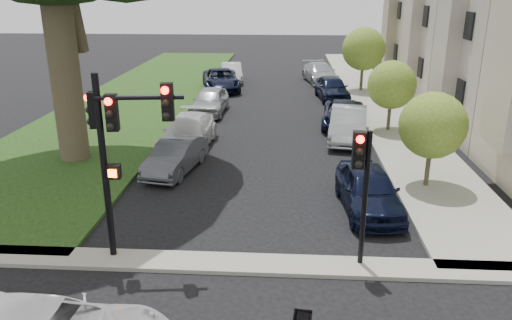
# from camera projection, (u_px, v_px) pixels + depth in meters

# --- Properties ---
(ground) EXTENTS (140.00, 140.00, 0.00)m
(ground) POSITION_uv_depth(u_px,v_px,m) (242.00, 311.00, 11.62)
(ground) COLOR black
(ground) RESTS_ON ground
(grass_strip) EXTENTS (8.00, 44.00, 0.12)m
(grass_strip) POSITION_uv_depth(u_px,v_px,m) (145.00, 94.00, 34.75)
(grass_strip) COLOR black
(grass_strip) RESTS_ON ground
(sidewalk_right) EXTENTS (3.50, 44.00, 0.12)m
(sidewalk_right) POSITION_uv_depth(u_px,v_px,m) (373.00, 97.00, 33.80)
(sidewalk_right) COLOR #9B9A7D
(sidewalk_right) RESTS_ON ground
(sidewalk_cross) EXTENTS (60.00, 1.00, 0.12)m
(sidewalk_cross) POSITION_uv_depth(u_px,v_px,m) (249.00, 264.00, 13.48)
(sidewalk_cross) COLOR #9B9A7D
(sidewalk_cross) RESTS_ON ground
(small_tree_a) EXTENTS (2.43, 2.43, 3.64)m
(small_tree_a) POSITION_uv_depth(u_px,v_px,m) (433.00, 126.00, 17.96)
(small_tree_a) COLOR brown
(small_tree_a) RESTS_ON ground
(small_tree_b) EXTENTS (2.45, 2.45, 3.68)m
(small_tree_b) POSITION_uv_depth(u_px,v_px,m) (392.00, 85.00, 25.17)
(small_tree_b) COLOR brown
(small_tree_b) RESTS_ON ground
(small_tree_c) EXTENTS (3.01, 3.01, 4.52)m
(small_tree_c) POSITION_uv_depth(u_px,v_px,m) (364.00, 49.00, 34.89)
(small_tree_c) COLOR brown
(small_tree_c) RESTS_ON ground
(traffic_signal_main) EXTENTS (2.52, 0.66, 5.15)m
(traffic_signal_main) POSITION_uv_depth(u_px,v_px,m) (117.00, 136.00, 12.76)
(traffic_signal_main) COLOR black
(traffic_signal_main) RESTS_ON ground
(traffic_signal_secondary) EXTENTS (0.47, 0.38, 3.80)m
(traffic_signal_secondary) POSITION_uv_depth(u_px,v_px,m) (362.00, 175.00, 12.64)
(traffic_signal_secondary) COLOR black
(traffic_signal_secondary) RESTS_ON ground
(car_parked_0) EXTENTS (2.10, 4.51, 1.49)m
(car_parked_0) POSITION_uv_depth(u_px,v_px,m) (369.00, 190.00, 16.64)
(car_parked_0) COLOR black
(car_parked_0) RESTS_ON ground
(car_parked_1) EXTENTS (2.35, 5.02, 1.59)m
(car_parked_1) POSITION_uv_depth(u_px,v_px,m) (348.00, 124.00, 24.33)
(car_parked_1) COLOR #999BA0
(car_parked_1) RESTS_ON ground
(car_parked_2) EXTENTS (2.70, 4.94, 1.31)m
(car_parked_2) POSITION_uv_depth(u_px,v_px,m) (343.00, 114.00, 26.78)
(car_parked_2) COLOR black
(car_parked_2) RESTS_ON ground
(car_parked_3) EXTENTS (2.36, 4.74, 1.55)m
(car_parked_3) POSITION_uv_depth(u_px,v_px,m) (332.00, 88.00, 33.09)
(car_parked_3) COLOR black
(car_parked_3) RESTS_ON ground
(car_parked_4) EXTENTS (3.03, 5.45, 1.49)m
(car_parked_4) POSITION_uv_depth(u_px,v_px,m) (320.00, 73.00, 38.98)
(car_parked_4) COLOR #999BA0
(car_parked_4) RESTS_ON ground
(car_parked_5) EXTENTS (2.12, 4.22, 1.33)m
(car_parked_5) POSITION_uv_depth(u_px,v_px,m) (175.00, 156.00, 20.15)
(car_parked_5) COLOR #3F4247
(car_parked_5) RESTS_ON ground
(car_parked_6) EXTENTS (2.29, 5.23, 1.50)m
(car_parked_6) POSITION_uv_depth(u_px,v_px,m) (188.00, 133.00, 23.09)
(car_parked_6) COLOR silver
(car_parked_6) RESTS_ON ground
(car_parked_7) EXTENTS (1.93, 4.53, 1.53)m
(car_parked_7) POSITION_uv_depth(u_px,v_px,m) (210.00, 101.00, 29.45)
(car_parked_7) COLOR #999BA0
(car_parked_7) RESTS_ON ground
(car_parked_8) EXTENTS (3.55, 5.85, 1.52)m
(car_parked_8) POSITION_uv_depth(u_px,v_px,m) (221.00, 80.00, 36.13)
(car_parked_8) COLOR black
(car_parked_8) RESTS_ON ground
(car_parked_9) EXTENTS (2.19, 4.54, 1.43)m
(car_parked_9) POSITION_uv_depth(u_px,v_px,m) (232.00, 72.00, 39.42)
(car_parked_9) COLOR silver
(car_parked_9) RESTS_ON ground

